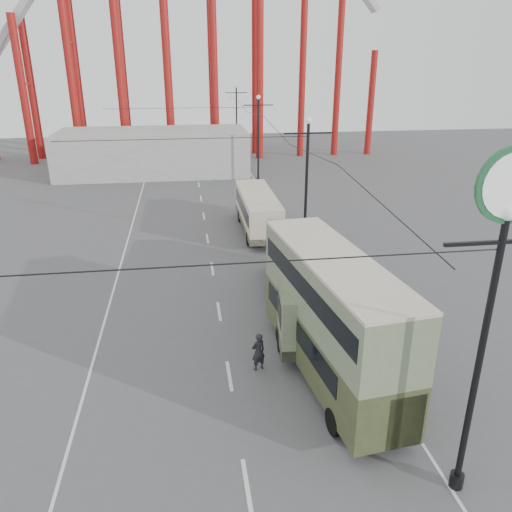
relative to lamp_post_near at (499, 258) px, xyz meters
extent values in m
plane|color=#505153|center=(-5.60, 3.00, -7.86)|extent=(160.00, 160.00, 0.00)
cube|color=silver|center=(-6.60, 22.00, -7.86)|extent=(0.15, 82.00, 0.01)
cube|color=silver|center=(-0.20, 23.00, -7.86)|extent=(0.12, 120.00, 0.01)
cube|color=silver|center=(-12.60, 23.00, -7.86)|extent=(0.12, 120.00, 0.01)
cylinder|color=black|center=(0.00, 0.00, -3.36)|extent=(0.20, 0.20, 9.00)
cylinder|color=black|center=(0.00, 0.00, -7.61)|extent=(0.44, 0.44, 0.50)
cube|color=black|center=(0.00, 0.00, 0.44)|extent=(3.20, 0.10, 0.10)
sphere|color=white|center=(0.00, 0.00, 1.24)|extent=(0.44, 0.44, 0.44)
cylinder|color=black|center=(0.00, 21.00, -3.36)|extent=(0.20, 0.20, 9.00)
cylinder|color=black|center=(0.00, 21.00, -7.61)|extent=(0.44, 0.44, 0.50)
cube|color=black|center=(0.00, 21.00, 0.44)|extent=(3.20, 0.10, 0.10)
sphere|color=white|center=(0.00, 21.00, 1.24)|extent=(0.44, 0.44, 0.44)
cylinder|color=black|center=(0.00, 43.00, -3.36)|extent=(0.20, 0.20, 9.00)
cylinder|color=black|center=(0.00, 43.00, -7.61)|extent=(0.44, 0.44, 0.50)
cube|color=black|center=(0.00, 43.00, 0.44)|extent=(3.20, 0.10, 0.10)
sphere|color=white|center=(0.00, 43.00, 1.24)|extent=(0.44, 0.44, 0.44)
cylinder|color=black|center=(0.00, 65.00, -3.36)|extent=(0.20, 0.20, 9.00)
cylinder|color=black|center=(0.00, 65.00, -7.61)|extent=(0.44, 0.44, 0.50)
cube|color=black|center=(0.00, 65.00, 0.44)|extent=(3.20, 0.10, 0.10)
sphere|color=white|center=(0.00, 65.00, 1.24)|extent=(0.44, 0.44, 0.44)
cylinder|color=maroon|center=(-27.60, 58.00, 1.14)|extent=(1.00, 1.00, 18.00)
cylinder|color=maroon|center=(-27.60, 62.00, 1.14)|extent=(1.00, 1.00, 18.00)
cylinder|color=maroon|center=(-21.60, 58.00, 5.64)|extent=(1.00, 1.00, 27.00)
cylinder|color=maroon|center=(-21.60, 62.00, 5.64)|extent=(1.00, 1.00, 27.00)
cylinder|color=maroon|center=(-15.60, 58.00, 10.14)|extent=(1.00, 1.00, 36.00)
cylinder|color=maroon|center=(-15.60, 62.00, 10.14)|extent=(1.00, 1.00, 36.00)
cylinder|color=maroon|center=(8.40, 59.00, 7.14)|extent=(0.90, 0.90, 30.00)
cylinder|color=maroon|center=(13.40, 59.00, 3.14)|extent=(0.90, 0.90, 22.00)
cylinder|color=maroon|center=(18.40, 59.00, -0.86)|extent=(0.90, 0.90, 14.00)
cube|color=#969591|center=(-11.60, 50.00, -5.36)|extent=(22.00, 10.00, 5.00)
cube|color=#363C20|center=(-2.41, 6.33, -6.16)|extent=(3.79, 10.56, 2.27)
cube|color=black|center=(-2.41, 6.33, -5.69)|extent=(3.59, 8.52, 0.93)
cube|color=#667857|center=(-2.41, 6.33, -4.87)|extent=(3.81, 10.57, 0.31)
cube|color=#667857|center=(-2.41, 6.33, -3.57)|extent=(3.79, 10.56, 2.27)
cube|color=black|center=(-2.41, 6.33, -3.47)|extent=(3.76, 9.95, 0.88)
cube|color=beige|center=(-2.41, 6.33, -2.38)|extent=(3.81, 10.57, 0.12)
cylinder|color=black|center=(-3.91, 9.06, -7.34)|extent=(0.41, 1.06, 1.03)
cylinder|color=black|center=(-1.59, 9.34, -7.34)|extent=(0.41, 1.06, 1.03)
cylinder|color=black|center=(-3.17, 2.91, -7.34)|extent=(0.41, 1.06, 1.03)
cylinder|color=black|center=(-0.86, 3.19, -7.34)|extent=(0.41, 1.06, 1.03)
cube|color=#667857|center=(-2.38, 12.56, -5.96)|extent=(3.94, 12.14, 2.60)
cube|color=black|center=(-2.38, 12.56, -5.53)|extent=(3.84, 10.85, 1.03)
cube|color=#363C20|center=(-2.38, 12.56, -6.99)|extent=(3.97, 12.14, 0.54)
cube|color=#667857|center=(-2.38, 12.56, -4.58)|extent=(3.96, 12.14, 0.17)
cylinder|color=black|center=(-3.25, 16.03, -7.32)|extent=(0.41, 1.11, 1.08)
cylinder|color=black|center=(-0.81, 15.78, -7.32)|extent=(0.41, 1.11, 1.08)
cylinder|color=black|center=(-3.99, 8.92, -7.32)|extent=(0.41, 1.11, 1.08)
cylinder|color=black|center=(-1.55, 8.66, -7.32)|extent=(0.41, 1.11, 1.08)
cube|color=beige|center=(-2.54, 26.24, -6.13)|extent=(2.52, 9.89, 2.37)
cube|color=black|center=(-2.54, 26.24, -5.74)|extent=(2.56, 8.70, 0.94)
cube|color=#363C20|center=(-2.54, 26.24, -7.07)|extent=(2.55, 9.89, 0.49)
cube|color=beige|center=(-2.54, 26.24, -4.87)|extent=(2.54, 9.89, 0.16)
cylinder|color=black|center=(-3.64, 28.81, -7.37)|extent=(0.28, 0.99, 0.99)
cylinder|color=black|center=(-1.41, 28.80, -7.37)|extent=(0.28, 0.99, 0.99)
cylinder|color=black|center=(-3.67, 23.28, -7.37)|extent=(0.28, 0.99, 0.99)
cylinder|color=black|center=(-1.44, 23.27, -7.37)|extent=(0.28, 0.99, 0.99)
imported|color=black|center=(-5.29, 7.33, -6.98)|extent=(0.75, 0.63, 1.76)
camera|label=1|loc=(-8.04, -11.11, 4.82)|focal=35.00mm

